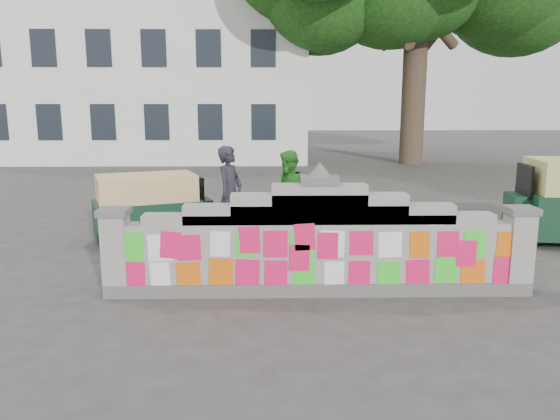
{
  "coord_description": "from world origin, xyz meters",
  "views": [
    {
      "loc": [
        -0.72,
        -7.9,
        2.85
      ],
      "look_at": [
        -0.56,
        1.0,
        1.1
      ],
      "focal_mm": 35.0,
      "sensor_mm": 36.0,
      "label": 1
    }
  ],
  "objects": [
    {
      "name": "rickshaw_left",
      "position": [
        -3.24,
        3.4,
        0.72
      ],
      "size": [
        2.57,
        1.86,
        1.39
      ],
      "rotation": [
        0.0,
        0.0,
        0.37
      ],
      "color": "black",
      "rests_on": "ground"
    },
    {
      "name": "ground",
      "position": [
        0.0,
        0.0,
        0.0
      ],
      "size": [
        100.0,
        100.0,
        0.0
      ],
      "primitive_type": "plane",
      "color": "#383533",
      "rests_on": "ground"
    },
    {
      "name": "parapet_wall",
      "position": [
        -0.0,
        -0.01,
        0.75
      ],
      "size": [
        6.48,
        0.44,
        2.01
      ],
      "color": "#4C4C49",
      "rests_on": "ground"
    },
    {
      "name": "pedestrian",
      "position": [
        -0.32,
        3.54,
        0.94
      ],
      "size": [
        1.03,
        1.12,
        1.87
      ],
      "primitive_type": "imported",
      "rotation": [
        0.0,
        0.0,
        -1.13
      ],
      "color": "#2D8C26",
      "rests_on": "ground"
    },
    {
      "name": "cyclist_rider",
      "position": [
        -1.48,
        2.24,
        0.91
      ],
      "size": [
        0.66,
        0.78,
        1.82
      ],
      "primitive_type": "imported",
      "rotation": [
        0.0,
        0.0,
        1.17
      ],
      "color": "black",
      "rests_on": "ground"
    },
    {
      "name": "cyclist_bike",
      "position": [
        -1.48,
        2.24,
        0.54
      ],
      "size": [
        2.16,
        1.46,
        1.07
      ],
      "primitive_type": "imported",
      "rotation": [
        0.0,
        0.0,
        1.17
      ],
      "color": "black",
      "rests_on": "ground"
    },
    {
      "name": "building",
      "position": [
        -7.0,
        21.98,
        4.01
      ],
      "size": [
        16.0,
        10.0,
        8.9
      ],
      "color": "silver",
      "rests_on": "ground"
    }
  ]
}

